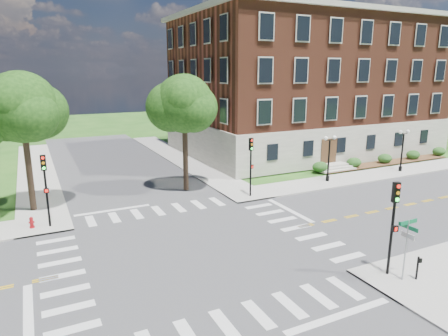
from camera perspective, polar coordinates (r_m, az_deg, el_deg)
name	(u,v)px	position (r m, az deg, el deg)	size (l,w,h in m)	color
ground	(195,249)	(23.77, -4.19, -11.43)	(160.00, 160.00, 0.00)	#215016
road_ew	(195,249)	(23.77, -4.19, -11.42)	(90.00, 12.00, 0.01)	#3D3D3F
road_ns	(195,249)	(23.77, -4.19, -11.41)	(12.00, 90.00, 0.01)	#3D3D3F
sidewalk_ne	(273,166)	(43.54, 7.04, 0.30)	(34.00, 34.00, 0.12)	#9E9B93
crosswalk_east	(296,228)	(27.04, 10.26, -8.42)	(2.20, 10.20, 0.02)	silver
stop_bar_east	(290,210)	(30.18, 9.35, -6.00)	(0.40, 5.50, 0.00)	silver
main_building	(304,85)	(52.79, 11.33, 11.56)	(30.60, 22.40, 16.50)	#9D9A8B
shrub_row	(384,164)	(47.65, 21.92, 0.49)	(18.00, 2.00, 1.30)	#174517
tree_c	(22,108)	(31.37, -26.93, 7.70)	(5.00, 5.00, 10.01)	black
tree_d	(184,104)	(33.31, -5.71, 9.07)	(4.84, 4.84, 9.77)	black
traffic_signal_se	(394,217)	(21.22, 23.07, -6.41)	(0.37, 0.43, 4.80)	black
traffic_signal_ne	(251,159)	(32.00, 3.86, 1.23)	(0.37, 0.44, 4.80)	black
traffic_signal_nw	(45,181)	(28.04, -24.16, -1.76)	(0.35, 0.40, 4.80)	black
twin_lamp_west	(329,156)	(37.81, 14.76, 1.72)	(1.36, 0.36, 4.23)	black
twin_lamp_east	(402,148)	(44.10, 24.14, 2.63)	(1.36, 0.36, 4.23)	black
street_sign_pole	(407,238)	(21.25, 24.68, -9.09)	(1.10, 1.10, 3.10)	gray
push_button_post	(418,267)	(22.15, 25.96, -12.57)	(0.14, 0.21, 1.20)	black
fire_hydrant	(32,223)	(29.05, -25.78, -7.06)	(0.35, 0.35, 0.75)	maroon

